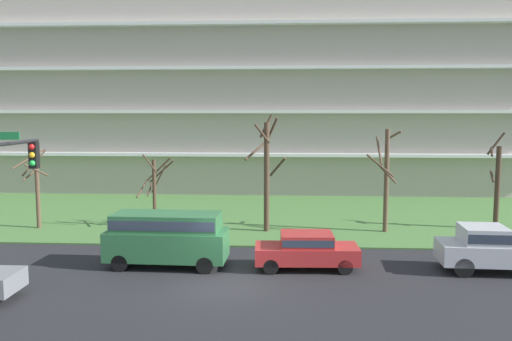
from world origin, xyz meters
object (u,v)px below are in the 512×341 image
tree_left (154,188)px  tree_right (386,177)px  sedan_red_center_right (307,249)px  tree_center (267,171)px  van_green_center_left (167,235)px  tree_far_right (497,184)px  pickup_silver_near_left (499,248)px  tree_far_left (36,187)px

tree_left → tree_right: size_ratio=0.75×
tree_left → sedan_red_center_right: size_ratio=0.97×
tree_center → van_green_center_left: (-4.06, -6.95, -2.07)m
tree_center → tree_far_right: bearing=5.4°
van_green_center_left → pickup_silver_near_left: bearing=-178.1°
tree_far_left → tree_far_right: tree_far_right is taller
tree_left → tree_far_right: (19.47, 0.62, 0.29)m
pickup_silver_near_left → van_green_center_left: size_ratio=1.04×
tree_far_left → tree_far_right: bearing=2.6°
sedan_red_center_right → tree_left: bearing=-44.1°
tree_far_left → sedan_red_center_right: tree_far_left is taller
tree_left → tree_center: 6.61m
tree_center → sedan_red_center_right: 7.68m
tree_center → sedan_red_center_right: tree_center is taller
tree_far_right → sedan_red_center_right: 13.82m
tree_left → pickup_silver_near_left: (16.53, -7.55, -1.33)m
sedan_red_center_right → pickup_silver_near_left: bearing=177.7°
pickup_silver_near_left → sedan_red_center_right: (-8.05, -0.01, -0.14)m
tree_far_left → tree_center: size_ratio=0.69×
sedan_red_center_right → tree_far_right: bearing=-145.7°
tree_far_left → tree_far_right: size_ratio=0.82×
tree_left → van_green_center_left: bearing=-72.2°
tree_left → tree_far_left: bearing=-175.3°
tree_center → tree_far_right: tree_center is taller
tree_far_left → tree_right: (19.77, 0.06, 0.68)m
tree_far_right → van_green_center_left: (-17.04, -8.19, -1.23)m
tree_left → pickup_silver_near_left: tree_left is taller
tree_right → sedan_red_center_right: tree_right is taller
tree_far_right → pickup_silver_near_left: tree_far_right is taller
tree_left → tree_right: bearing=-2.2°
van_green_center_left → tree_left: bearing=-70.4°
tree_far_right → tree_center: bearing=-174.6°
tree_right → sedan_red_center_right: 8.72m
pickup_silver_near_left → tree_right: bearing=-61.3°
tree_right → pickup_silver_near_left: size_ratio=1.05×
tree_center → tree_right: bearing=1.1°
tree_right → pickup_silver_near_left: bearing=-63.8°
van_green_center_left → sedan_red_center_right: bearing=-178.2°
tree_far_left → pickup_silver_near_left: bearing=-16.8°
tree_center → pickup_silver_near_left: tree_center is taller
pickup_silver_near_left → tree_far_right: bearing=-107.2°
tree_right → sedan_red_center_right: bearing=-122.9°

